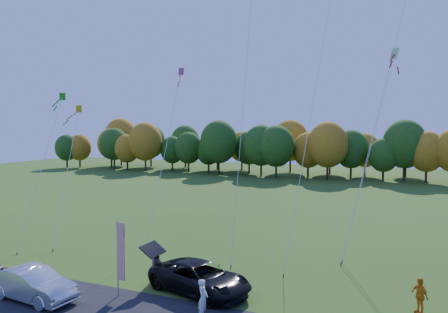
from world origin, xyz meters
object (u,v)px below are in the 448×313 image
at_px(black_suv, 200,278).
at_px(feather_flag, 120,251).
at_px(silver_sedan, 33,284).
at_px(person_east, 420,295).

relative_size(black_suv, feather_flag, 1.45).
bearing_deg(feather_flag, silver_sedan, -151.78).
bearing_deg(black_suv, feather_flag, 137.52).
xyz_separation_m(black_suv, silver_sedan, (-7.51, -4.32, 0.00)).
height_order(silver_sedan, feather_flag, feather_flag).
relative_size(black_suv, person_east, 3.43).
bearing_deg(black_suv, silver_sedan, 135.69).
height_order(silver_sedan, person_east, person_east).
relative_size(silver_sedan, person_east, 2.90).
bearing_deg(person_east, silver_sedan, -112.88).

